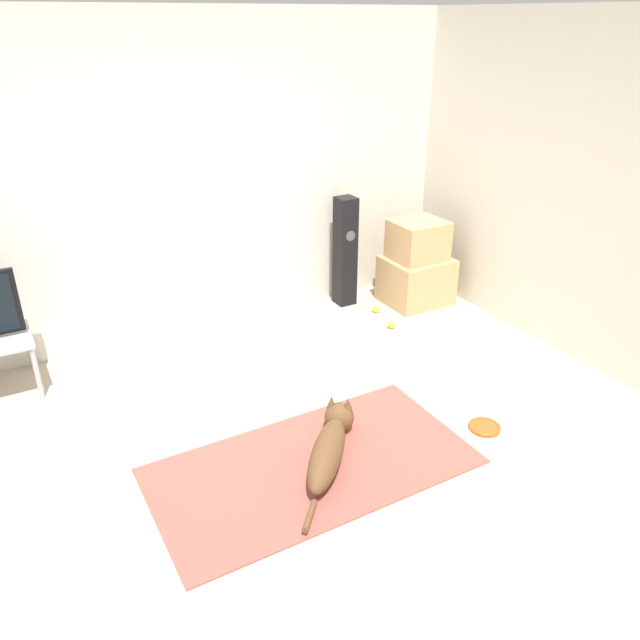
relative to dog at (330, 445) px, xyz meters
The scene contains 11 objects.
ground_plane 0.27m from the dog, 154.49° to the left, with size 12.00×12.00×0.00m, color #B2A38E.
wall_back 2.50m from the dog, 95.66° to the left, with size 8.00×0.06×2.55m.
wall_right 2.65m from the dog, ahead, with size 0.06×8.00×2.55m.
area_rug 0.16m from the dog, behind, with size 1.94×1.02×0.01m.
dog is the anchor object (origin of this frame).
frisbee 1.09m from the dog, 11.89° to the right, with size 0.21×0.21×0.03m.
cardboard_box_lower 2.53m from the dog, 40.80° to the left, with size 0.58×0.51×0.44m.
cardboard_box_upper 2.57m from the dog, 40.98° to the left, with size 0.47×0.41×0.36m.
floor_speaker 2.39m from the dog, 56.25° to the left, with size 0.17×0.18×1.02m.
tennis_ball_by_boxes 2.18m from the dog, 48.33° to the left, with size 0.07×0.07×0.07m.
tennis_ball_near_speaker 1.89m from the dog, 42.97° to the left, with size 0.07×0.07×0.07m.
Camera 1 is at (-1.35, -2.74, 2.48)m, focal length 35.00 mm.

